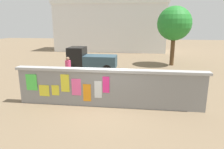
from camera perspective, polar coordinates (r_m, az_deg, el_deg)
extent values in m
plane|color=#7A664C|center=(17.03, 3.06, 1.77)|extent=(60.00, 60.00, 0.00)
cube|color=gray|center=(9.14, -0.93, -4.12)|extent=(8.23, 0.30, 1.60)
cube|color=#A4A4A4|center=(8.90, -0.95, 1.13)|extent=(8.43, 0.42, 0.12)
cube|color=#4CD84C|center=(10.05, -21.35, -2.03)|extent=(0.54, 0.04, 0.75)
cube|color=yellow|center=(9.89, -18.22, -4.23)|extent=(0.49, 0.03, 0.52)
cube|color=yellow|center=(9.66, -15.37, -4.22)|extent=(0.34, 0.02, 0.47)
cube|color=yellow|center=(9.38, -12.85, -2.34)|extent=(0.39, 0.03, 0.80)
cube|color=#F9599E|center=(9.27, -9.84, -3.44)|extent=(0.42, 0.02, 0.76)
cube|color=orange|center=(9.22, -6.92, -5.02)|extent=(0.35, 0.01, 0.79)
cube|color=silver|center=(9.05, -3.86, -4.14)|extent=(0.33, 0.02, 0.77)
cube|color=#F42D8C|center=(8.92, -1.67, -2.84)|extent=(0.30, 0.03, 0.73)
cylinder|color=black|center=(15.55, -10.54, 1.66)|extent=(0.70, 0.20, 0.70)
cylinder|color=black|center=(16.76, -9.18, 2.63)|extent=(0.70, 0.20, 0.70)
cylinder|color=black|center=(14.97, -1.40, 1.41)|extent=(0.70, 0.20, 0.70)
cylinder|color=black|center=(16.22, -0.68, 2.42)|extent=(0.70, 0.20, 0.70)
cube|color=black|center=(15.99, -9.61, 4.78)|extent=(1.20, 1.50, 1.50)
cube|color=#334C59|center=(15.60, -3.22, 3.61)|extent=(2.40, 1.50, 0.90)
cylinder|color=black|center=(12.83, 7.60, -1.14)|extent=(0.60, 0.13, 0.60)
cylinder|color=black|center=(12.83, 1.80, -1.01)|extent=(0.60, 0.15, 0.60)
cube|color=gold|center=(12.74, 4.72, 0.14)|extent=(1.01, 0.28, 0.32)
cube|color=black|center=(12.70, 3.84, 0.95)|extent=(0.57, 0.24, 0.10)
cube|color=#262626|center=(12.69, 7.23, 1.27)|extent=(0.06, 0.56, 0.03)
cylinder|color=black|center=(12.47, -8.20, -1.46)|extent=(0.66, 0.07, 0.66)
cylinder|color=black|center=(12.28, -3.42, -1.59)|extent=(0.66, 0.07, 0.66)
cube|color=silver|center=(12.32, -5.85, -0.72)|extent=(0.95, 0.08, 0.06)
cylinder|color=silver|center=(12.23, -5.18, 0.26)|extent=(0.03, 0.03, 0.40)
cube|color=black|center=(12.19, -5.21, 1.17)|extent=(0.20, 0.09, 0.05)
cube|color=black|center=(12.33, -8.06, 1.00)|extent=(0.06, 0.44, 0.03)
cylinder|color=#BF6626|center=(13.13, -11.52, -0.49)|extent=(0.12, 0.12, 0.80)
cylinder|color=#BF6626|center=(13.18, -12.28, -0.47)|extent=(0.12, 0.12, 0.80)
cylinder|color=#D83F72|center=(13.00, -12.06, 2.50)|extent=(0.36, 0.36, 0.60)
sphere|color=#8C664C|center=(12.92, -12.15, 4.28)|extent=(0.22, 0.22, 0.22)
cylinder|color=brown|center=(18.74, 16.34, 6.37)|extent=(0.36, 0.36, 2.58)
sphere|color=#247F2A|center=(18.59, 16.84, 13.36)|extent=(2.86, 2.86, 2.86)
cube|color=silver|center=(27.65, -0.44, 12.65)|extent=(13.90, 4.40, 5.80)
cube|color=silver|center=(27.74, -0.45, 19.17)|extent=(14.20, 4.70, 0.50)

